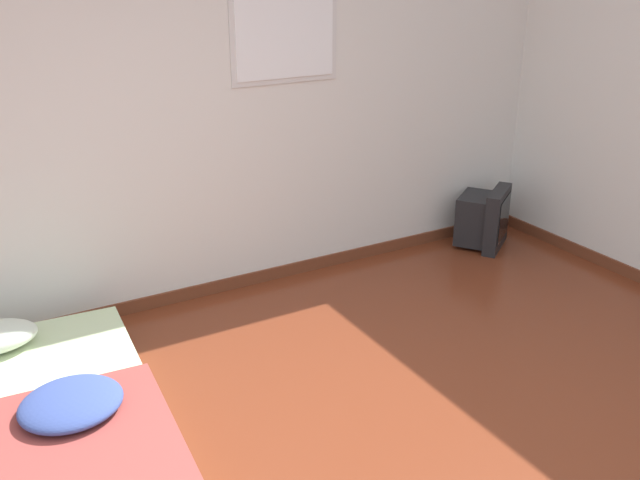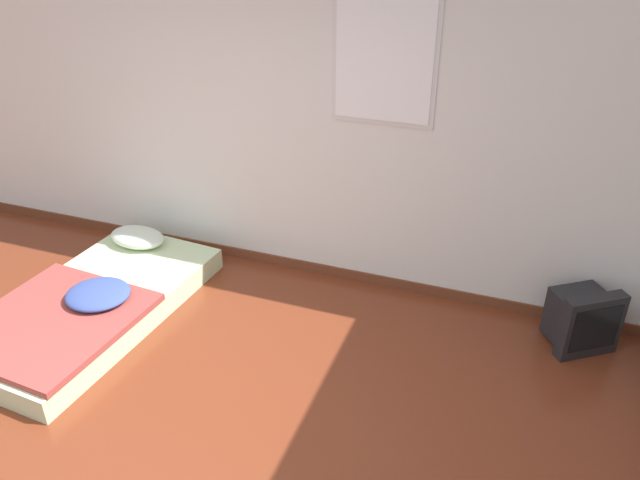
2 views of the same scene
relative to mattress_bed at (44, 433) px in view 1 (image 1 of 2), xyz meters
name	(u,v)px [view 1 (image 1 of 2)]	position (x,y,z in m)	size (l,w,h in m)	color
wall_back	(181,111)	(1.21, 1.25, 1.17)	(8.17, 0.08, 2.60)	silver
mattress_bed	(44,433)	(0.00, 0.00, 0.00)	(1.22, 2.13, 0.33)	beige
crt_tv	(484,219)	(3.57, 0.94, 0.11)	(0.54, 0.52, 0.49)	black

